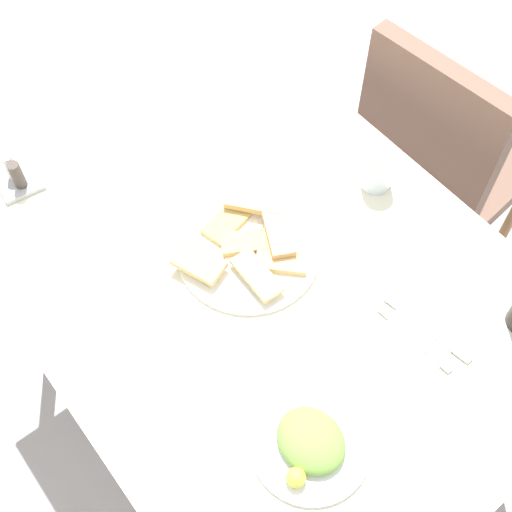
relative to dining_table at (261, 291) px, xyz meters
The scene contains 10 objects.
ground_plane 0.69m from the dining_table, ahead, with size 6.00×6.00×0.00m, color #A9A3A8.
dining_table is the anchor object (origin of this frame).
dining_chair 0.75m from the dining_table, 98.58° to the left, with size 0.46×0.46×0.90m.
pide_platter 0.11m from the dining_table, 167.54° to the left, with size 0.30×0.30×0.04m.
salad_plate_greens 0.38m from the dining_table, 25.06° to the right, with size 0.22×0.22×0.05m.
drinking_glass 0.36m from the dining_table, 93.74° to the left, with size 0.07×0.07×0.10m, color silver.
paper_napkin 0.34m from the dining_table, 27.04° to the left, with size 0.13×0.13×0.00m, color white.
fork 0.34m from the dining_table, 24.23° to the left, with size 0.18×0.01×0.01m, color silver.
spoon 0.35m from the dining_table, 29.71° to the left, with size 0.20×0.02×0.01m, color silver.
condiment_caddy 0.59m from the dining_table, 151.42° to the right, with size 0.10×0.10×0.08m.
Camera 1 is at (0.55, -0.45, 1.96)m, focal length 48.11 mm.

